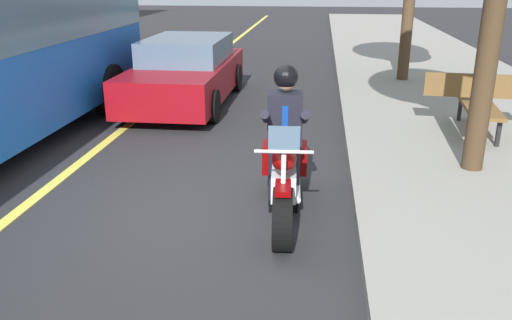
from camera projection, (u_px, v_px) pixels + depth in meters
ground_plane at (188, 208)px, 6.47m from camera, size 80.00×80.00×0.00m
lane_center_stripe at (33, 200)px, 6.69m from camera, size 60.00×0.16×0.01m
motorcycle_main at (284, 178)px, 6.18m from camera, size 2.22×0.66×1.26m
rider_main at (285, 125)px, 6.16m from camera, size 0.64×0.57×1.74m
car_silver at (186, 72)px, 11.40m from camera, size 4.60×1.92×1.40m
bench_sidewalk at (479, 99)px, 8.91m from camera, size 1.84×1.80×0.95m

